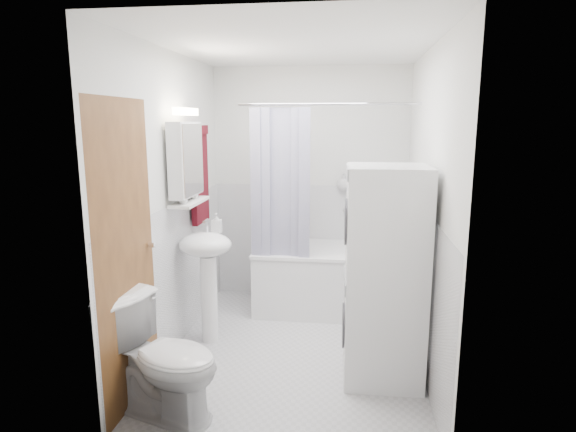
# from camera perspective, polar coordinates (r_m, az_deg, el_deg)

# --- Properties ---
(floor) EXTENTS (2.60, 2.60, 0.00)m
(floor) POSITION_cam_1_polar(r_m,az_deg,el_deg) (4.13, 0.82, -15.48)
(floor) COLOR #B3B3B8
(floor) RESTS_ON ground
(room_walls) EXTENTS (2.60, 2.60, 2.60)m
(room_walls) POSITION_cam_1_polar(r_m,az_deg,el_deg) (3.71, 0.88, 5.48)
(room_walls) COLOR white
(room_walls) RESTS_ON ground
(wainscot) EXTENTS (1.98, 2.58, 2.58)m
(wainscot) POSITION_cam_1_polar(r_m,az_deg,el_deg) (4.18, 1.31, -6.30)
(wainscot) COLOR white
(wainscot) RESTS_ON ground
(door) EXTENTS (0.05, 2.00, 2.00)m
(door) POSITION_cam_1_polar(r_m,az_deg,el_deg) (3.52, -15.82, -3.34)
(door) COLOR brown
(door) RESTS_ON ground
(bathtub) EXTENTS (1.65, 0.78, 0.63)m
(bathtub) POSITION_cam_1_polar(r_m,az_deg,el_deg) (4.83, 6.08, -7.08)
(bathtub) COLOR white
(bathtub) RESTS_ON ground
(tub_spout) EXTENTS (0.04, 0.12, 0.04)m
(tub_spout) POSITION_cam_1_polar(r_m,az_deg,el_deg) (5.00, 8.62, 0.59)
(tub_spout) COLOR silver
(tub_spout) RESTS_ON room_walls
(curtain_rod) EXTENTS (1.83, 0.02, 0.02)m
(curtain_rod) POSITION_cam_1_polar(r_m,az_deg,el_deg) (4.26, 6.43, 13.06)
(curtain_rod) COLOR silver
(curtain_rod) RESTS_ON room_walls
(shower_curtain) EXTENTS (0.55, 0.02, 1.45)m
(shower_curtain) POSITION_cam_1_polar(r_m,az_deg,el_deg) (4.35, -0.90, 3.18)
(shower_curtain) COLOR #181448
(shower_curtain) RESTS_ON curtain_rod
(sink) EXTENTS (0.44, 0.37, 1.04)m
(sink) POSITION_cam_1_polar(r_m,az_deg,el_deg) (4.09, -9.64, -5.35)
(sink) COLOR white
(sink) RESTS_ON ground
(medicine_cabinet) EXTENTS (0.13, 0.50, 0.71)m
(medicine_cabinet) POSITION_cam_1_polar(r_m,az_deg,el_deg) (4.01, -12.00, 6.79)
(medicine_cabinet) COLOR white
(medicine_cabinet) RESTS_ON room_walls
(shelf) EXTENTS (0.18, 0.54, 0.02)m
(shelf) POSITION_cam_1_polar(r_m,az_deg,el_deg) (4.05, -11.59, 1.63)
(shelf) COLOR silver
(shelf) RESTS_ON room_walls
(shower_caddy) EXTENTS (0.22, 0.06, 0.02)m
(shower_caddy) POSITION_cam_1_polar(r_m,az_deg,el_deg) (4.96, 9.26, 2.87)
(shower_caddy) COLOR silver
(shower_caddy) RESTS_ON room_walls
(towel) EXTENTS (0.07, 0.37, 0.89)m
(towel) POSITION_cam_1_polar(r_m,az_deg,el_deg) (4.45, -10.44, 5.03)
(towel) COLOR #570E18
(towel) RESTS_ON room_walls
(washer_dryer) EXTENTS (0.58, 0.57, 1.56)m
(washer_dryer) POSITION_cam_1_polar(r_m,az_deg,el_deg) (3.51, 11.31, -6.88)
(washer_dryer) COLOR white
(washer_dryer) RESTS_ON ground
(toilet) EXTENTS (0.88, 0.67, 0.76)m
(toilet) POSITION_cam_1_polar(r_m,az_deg,el_deg) (3.26, -14.57, -16.10)
(toilet) COLOR white
(toilet) RESTS_ON ground
(soap_pump) EXTENTS (0.08, 0.17, 0.08)m
(soap_pump) POSITION_cam_1_polar(r_m,az_deg,el_deg) (4.18, -8.46, -1.45)
(soap_pump) COLOR gray
(soap_pump) RESTS_ON sink
(shelf_bottle) EXTENTS (0.07, 0.18, 0.07)m
(shelf_bottle) POSITION_cam_1_polar(r_m,az_deg,el_deg) (3.90, -12.33, 1.96)
(shelf_bottle) COLOR gray
(shelf_bottle) RESTS_ON shelf
(shelf_cup) EXTENTS (0.10, 0.09, 0.10)m
(shelf_cup) POSITION_cam_1_polar(r_m,az_deg,el_deg) (4.15, -11.09, 2.76)
(shelf_cup) COLOR gray
(shelf_cup) RESTS_ON shelf
(shampoo_a) EXTENTS (0.13, 0.17, 0.13)m
(shampoo_a) POSITION_cam_1_polar(r_m,az_deg,el_deg) (4.95, 6.57, 3.81)
(shampoo_a) COLOR gray
(shampoo_a) RESTS_ON shower_caddy
(shampoo_b) EXTENTS (0.08, 0.21, 0.08)m
(shampoo_b) POSITION_cam_1_polar(r_m,az_deg,el_deg) (4.95, 7.96, 3.48)
(shampoo_b) COLOR #2850A3
(shampoo_b) RESTS_ON shower_caddy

